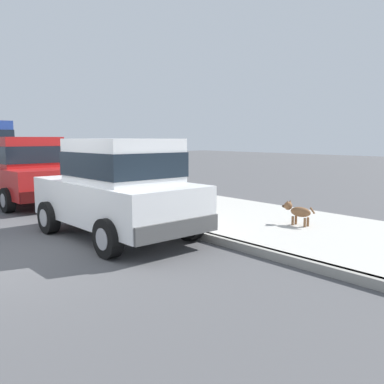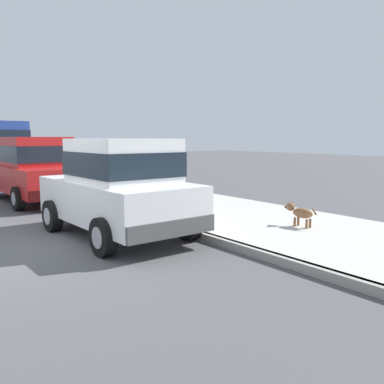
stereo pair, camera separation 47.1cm
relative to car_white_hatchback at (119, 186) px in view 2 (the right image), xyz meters
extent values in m
plane|color=#4C4C4F|center=(-2.08, -0.02, -0.98)|extent=(80.00, 80.00, 0.00)
cube|color=gray|center=(1.12, -0.02, -0.91)|extent=(0.16, 64.00, 0.14)
cube|color=#B7B5AD|center=(2.92, -0.02, -0.91)|extent=(3.60, 64.00, 0.14)
cube|color=white|center=(0.00, 0.10, -0.28)|extent=(1.83, 3.75, 0.76)
cube|color=white|center=(0.00, -0.15, 0.50)|extent=(1.57, 1.94, 0.80)
cube|color=#19232D|center=(0.00, -0.15, 0.44)|extent=(1.60, 1.99, 0.44)
cube|color=#505050|center=(-0.06, 1.90, -0.52)|extent=(1.69, 0.25, 0.28)
cube|color=#505050|center=(0.05, -1.70, -0.52)|extent=(1.69, 0.25, 0.28)
cylinder|color=black|center=(-0.90, 1.22, -0.66)|extent=(0.24, 0.65, 0.64)
cylinder|color=#9E9EA3|center=(-0.90, 1.22, -0.66)|extent=(0.25, 0.36, 0.35)
cylinder|color=black|center=(0.82, 1.27, -0.66)|extent=(0.24, 0.65, 0.64)
cylinder|color=#9E9EA3|center=(0.82, 1.27, -0.66)|extent=(0.25, 0.36, 0.35)
cylinder|color=black|center=(-0.83, -1.07, -0.66)|extent=(0.24, 0.65, 0.64)
cylinder|color=#9E9EA3|center=(-0.83, -1.07, -0.66)|extent=(0.25, 0.36, 0.35)
cylinder|color=black|center=(0.89, -1.02, -0.66)|extent=(0.24, 0.65, 0.64)
cylinder|color=#9E9EA3|center=(0.89, -1.02, -0.66)|extent=(0.25, 0.36, 0.35)
cube|color=#EAEACC|center=(-0.59, 1.91, -0.16)|extent=(0.28, 0.09, 0.14)
cube|color=#EAEACC|center=(0.48, 1.94, -0.16)|extent=(0.28, 0.09, 0.14)
cube|color=red|center=(0.01, 5.56, -0.28)|extent=(1.93, 4.55, 0.76)
cube|color=red|center=(0.02, 5.46, 0.52)|extent=(1.64, 2.15, 0.84)
cube|color=#19232D|center=(0.02, 5.46, 0.46)|extent=(1.68, 2.19, 0.46)
cube|color=#400A0A|center=(-0.05, 7.76, -0.52)|extent=(1.77, 0.25, 0.28)
cube|color=#400A0A|center=(0.08, 3.36, -0.52)|extent=(1.77, 0.25, 0.28)
cylinder|color=black|center=(0.87, 6.98, -0.66)|extent=(0.24, 0.65, 0.64)
cylinder|color=#9E9EA3|center=(0.87, 6.98, -0.66)|extent=(0.25, 0.36, 0.35)
cylinder|color=black|center=(-0.84, 4.14, -0.66)|extent=(0.24, 0.65, 0.64)
cylinder|color=#9E9EA3|center=(-0.84, 4.14, -0.66)|extent=(0.25, 0.36, 0.35)
cylinder|color=black|center=(0.96, 4.20, -0.66)|extent=(0.24, 0.65, 0.64)
cylinder|color=#9E9EA3|center=(0.96, 4.20, -0.66)|extent=(0.25, 0.36, 0.35)
cube|color=#EAEACC|center=(0.51, 7.81, -0.16)|extent=(0.28, 0.09, 0.14)
cube|color=#0E1837|center=(0.08, 8.74, -0.52)|extent=(1.86, 0.22, 0.28)
cylinder|color=black|center=(1.07, 12.57, -0.66)|extent=(0.23, 0.64, 0.64)
cylinder|color=#9E9EA3|center=(1.07, 12.57, -0.66)|extent=(0.24, 0.35, 0.35)
cylinder|color=black|center=(1.04, 9.60, -0.66)|extent=(0.23, 0.64, 0.64)
cylinder|color=#9E9EA3|center=(1.04, 9.60, -0.66)|extent=(0.24, 0.35, 0.35)
cube|color=#EAEACC|center=(0.72, 13.47, 0.06)|extent=(0.28, 0.08, 0.14)
ellipsoid|color=brown|center=(2.99, -1.98, -0.56)|extent=(0.23, 0.45, 0.20)
cylinder|color=brown|center=(2.92, -1.85, -0.75)|extent=(0.05, 0.05, 0.18)
cylinder|color=brown|center=(3.04, -1.84, -0.75)|extent=(0.05, 0.05, 0.18)
cylinder|color=brown|center=(2.94, -2.12, -0.75)|extent=(0.05, 0.05, 0.18)
cylinder|color=brown|center=(3.06, -2.11, -0.75)|extent=(0.05, 0.05, 0.18)
sphere|color=brown|center=(2.97, -1.69, -0.47)|extent=(0.17, 0.17, 0.17)
ellipsoid|color=#432C1C|center=(2.96, -1.60, -0.49)|extent=(0.08, 0.12, 0.06)
cone|color=brown|center=(2.92, -1.71, -0.38)|extent=(0.06, 0.06, 0.07)
cone|color=brown|center=(3.02, -1.70, -0.38)|extent=(0.06, 0.06, 0.07)
cylinder|color=brown|center=(3.01, -2.24, -0.50)|extent=(0.04, 0.12, 0.13)
cylinder|color=gold|center=(1.57, 1.63, -0.81)|extent=(0.24, 0.24, 0.06)
cylinder|color=gold|center=(1.57, 1.63, -0.50)|extent=(0.17, 0.17, 0.55)
sphere|color=gold|center=(1.57, 1.63, -0.19)|extent=(0.15, 0.15, 0.15)
cylinder|color=gold|center=(1.45, 1.63, -0.47)|extent=(0.10, 0.07, 0.07)
cylinder|color=gold|center=(1.69, 1.63, -0.47)|extent=(0.10, 0.07, 0.07)
camera|label=1|loc=(-3.89, -6.77, 0.92)|focal=38.38mm
camera|label=2|loc=(-3.52, -7.06, 0.92)|focal=38.38mm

